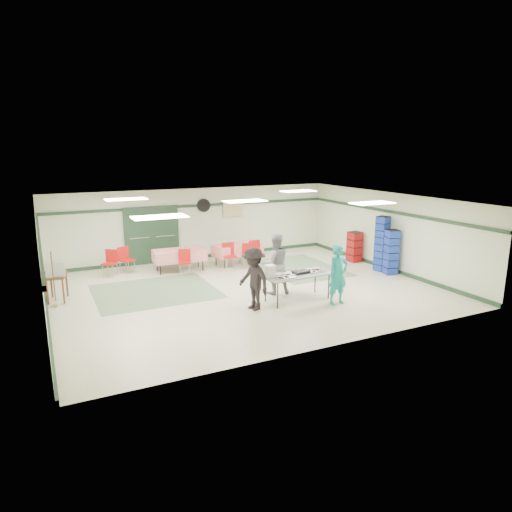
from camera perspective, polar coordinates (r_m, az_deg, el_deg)
name	(u,v)px	position (r m, az deg, el deg)	size (l,w,h in m)	color
floor	(245,290)	(13.84, -1.35, -4.21)	(11.00, 11.00, 0.00)	beige
ceiling	(245,200)	(13.28, -1.42, 6.97)	(11.00, 11.00, 0.00)	white
wall_back	(196,224)	(17.62, -7.49, 4.01)	(11.00, 11.00, 0.00)	beige
wall_front	(334,286)	(9.71, 9.74, -3.77)	(11.00, 11.00, 0.00)	beige
wall_left	(41,267)	(12.34, -25.31, -1.20)	(9.00, 9.00, 0.00)	beige
wall_right	(389,231)	(16.51, 16.28, 2.96)	(9.00, 9.00, 0.00)	beige
trim_back	(196,206)	(17.49, -7.53, 6.26)	(11.00, 0.06, 0.10)	#1F3925
baseboard_back	(197,257)	(17.84, -7.34, -0.09)	(11.00, 0.06, 0.12)	#1F3925
trim_left	(39,238)	(12.20, -25.50, 2.00)	(9.00, 0.06, 0.10)	#1F3925
baseboard_left	(48,316)	(12.70, -24.60, -6.83)	(9.00, 0.06, 0.12)	#1F3925
trim_right	(390,211)	(16.38, 16.36, 5.36)	(9.00, 0.06, 0.10)	#1F3925
baseboard_right	(386,267)	(16.76, 15.92, -1.39)	(9.00, 0.06, 0.12)	#1F3925
green_patch_a	(155,291)	(13.98, -12.48, -4.34)	(3.50, 3.00, 0.01)	gray
green_patch_b	(299,268)	(16.38, 5.39, -1.47)	(2.50, 3.50, 0.01)	gray
double_door_left	(139,237)	(17.06, -14.42, 2.37)	(0.90, 0.06, 2.10)	#959895
double_door_right	(165,234)	(17.27, -11.33, 2.66)	(0.90, 0.06, 2.10)	#959895
door_frame	(152,236)	(17.14, -12.87, 2.51)	(2.00, 0.03, 2.15)	#1F3925
wall_fan	(204,205)	(17.56, -6.56, 6.31)	(0.50, 0.50, 0.10)	black
scroll_banner	(233,209)	(18.01, -2.93, 5.92)	(0.80, 0.02, 0.60)	beige
serving_table	(298,275)	(12.75, 5.23, -2.43)	(2.01, 0.91, 0.76)	#A5A6A1
sheet_tray_right	(317,271)	(13.05, 7.58, -1.89)	(0.54, 0.41, 0.02)	silver
sheet_tray_mid	(294,273)	(12.82, 4.82, -2.09)	(0.63, 0.48, 0.02)	silver
sheet_tray_left	(285,277)	(12.36, 3.64, -2.66)	(0.53, 0.40, 0.02)	silver
baking_pan	(301,272)	(12.79, 5.62, -2.02)	(0.44, 0.28, 0.08)	black
foam_box_stack	(270,271)	(12.33, 1.77, -1.91)	(0.25, 0.23, 0.34)	white
volunteer_teal	(338,275)	(12.57, 10.22, -2.32)	(0.60, 0.40, 1.65)	teal
volunteer_grey	(275,264)	(13.26, 2.41, -0.98)	(0.87, 0.68, 1.79)	gray
volunteer_dark	(254,279)	(11.95, -0.30, -2.88)	(1.08, 0.62, 1.67)	black
dining_table_a	(238,249)	(16.75, -2.31, 0.91)	(1.90, 1.07, 0.77)	red
dining_table_b	(180,255)	(16.02, -9.54, 0.16)	(1.82, 0.89, 0.77)	red
chair_a	(248,253)	(16.32, -0.99, 0.43)	(0.48, 0.48, 0.86)	red
chair_b	(229,253)	(16.03, -3.40, 0.36)	(0.48, 0.48, 0.94)	red
chair_c	(256,250)	(16.45, -0.02, 0.70)	(0.45, 0.45, 0.93)	red
chair_d	(185,259)	(15.50, -8.92, -0.43)	(0.50, 0.50, 0.86)	red
chair_loose_a	(125,257)	(16.10, -16.04, -0.14)	(0.57, 0.57, 0.92)	red
chair_loose_b	(111,260)	(15.83, -17.71, -0.51)	(0.59, 0.59, 0.91)	red
crate_stack_blue_a	(382,244)	(16.30, 15.44, 1.48)	(0.37, 0.37, 1.92)	#193797
crate_stack_red	(354,247)	(17.48, 12.21, 1.14)	(0.44, 0.44, 1.13)	maroon
crate_stack_blue_b	(391,252)	(15.98, 16.55, 0.47)	(0.39, 0.39, 1.53)	#193797
printer_table	(56,279)	(13.87, -23.70, -2.63)	(0.66, 0.88, 0.74)	brown
office_printer	(55,268)	(13.72, -23.80, -1.44)	(0.50, 0.44, 0.39)	#A8A8A4
broom	(53,278)	(13.38, -24.00, -2.53)	(0.03, 0.03, 1.51)	brown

